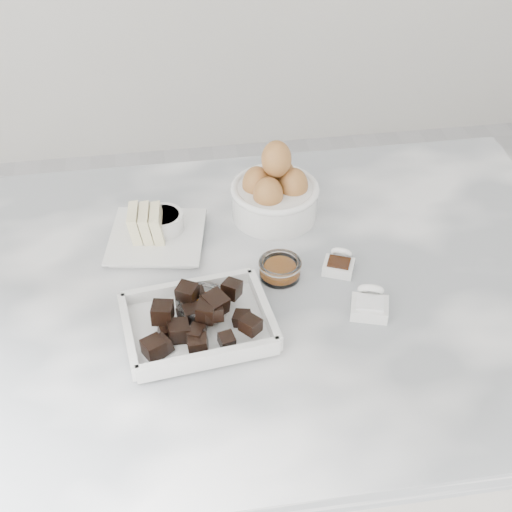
{
  "coord_description": "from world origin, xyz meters",
  "views": [
    {
      "loc": [
        -0.12,
        -0.86,
        1.74
      ],
      "look_at": [
        0.02,
        0.03,
        0.98
      ],
      "focal_mm": 50.0,
      "sensor_mm": 36.0,
      "label": 1
    }
  ],
  "objects_px": {
    "salt_spoon": "(370,303)",
    "chocolate_dish": "(198,320)",
    "egg_bowl": "(275,192)",
    "butter_plate": "(155,232)",
    "zest_bowl": "(203,306)",
    "honey_bowl": "(280,268)",
    "vanilla_spoon": "(339,263)",
    "sugar_ramekin": "(163,224)"
  },
  "relations": [
    {
      "from": "butter_plate",
      "to": "egg_bowl",
      "type": "bearing_deg",
      "value": 11.86
    },
    {
      "from": "chocolate_dish",
      "to": "honey_bowl",
      "type": "xyz_separation_m",
      "value": [
        0.15,
        0.11,
        -0.01
      ]
    },
    {
      "from": "vanilla_spoon",
      "to": "salt_spoon",
      "type": "xyz_separation_m",
      "value": [
        0.02,
        -0.11,
        0.0
      ]
    },
    {
      "from": "honey_bowl",
      "to": "vanilla_spoon",
      "type": "relative_size",
      "value": 1.0
    },
    {
      "from": "chocolate_dish",
      "to": "sugar_ramekin",
      "type": "distance_m",
      "value": 0.25
    },
    {
      "from": "butter_plate",
      "to": "honey_bowl",
      "type": "relative_size",
      "value": 2.62
    },
    {
      "from": "sugar_ramekin",
      "to": "zest_bowl",
      "type": "height_order",
      "value": "sugar_ramekin"
    },
    {
      "from": "chocolate_dish",
      "to": "honey_bowl",
      "type": "height_order",
      "value": "chocolate_dish"
    },
    {
      "from": "zest_bowl",
      "to": "salt_spoon",
      "type": "bearing_deg",
      "value": -6.12
    },
    {
      "from": "butter_plate",
      "to": "zest_bowl",
      "type": "distance_m",
      "value": 0.21
    },
    {
      "from": "sugar_ramekin",
      "to": "salt_spoon",
      "type": "distance_m",
      "value": 0.4
    },
    {
      "from": "chocolate_dish",
      "to": "butter_plate",
      "type": "xyz_separation_m",
      "value": [
        -0.06,
        0.23,
        -0.0
      ]
    },
    {
      "from": "chocolate_dish",
      "to": "butter_plate",
      "type": "distance_m",
      "value": 0.24
    },
    {
      "from": "egg_bowl",
      "to": "honey_bowl",
      "type": "height_order",
      "value": "egg_bowl"
    },
    {
      "from": "sugar_ramekin",
      "to": "egg_bowl",
      "type": "relative_size",
      "value": 0.46
    },
    {
      "from": "chocolate_dish",
      "to": "egg_bowl",
      "type": "xyz_separation_m",
      "value": [
        0.17,
        0.28,
        0.03
      ]
    },
    {
      "from": "honey_bowl",
      "to": "salt_spoon",
      "type": "xyz_separation_m",
      "value": [
        0.13,
        -0.1,
        -0.0
      ]
    },
    {
      "from": "sugar_ramekin",
      "to": "honey_bowl",
      "type": "bearing_deg",
      "value": -37.27
    },
    {
      "from": "chocolate_dish",
      "to": "vanilla_spoon",
      "type": "distance_m",
      "value": 0.27
    },
    {
      "from": "butter_plate",
      "to": "sugar_ramekin",
      "type": "bearing_deg",
      "value": 49.62
    },
    {
      "from": "vanilla_spoon",
      "to": "salt_spoon",
      "type": "height_order",
      "value": "salt_spoon"
    },
    {
      "from": "honey_bowl",
      "to": "vanilla_spoon",
      "type": "height_order",
      "value": "vanilla_spoon"
    },
    {
      "from": "honey_bowl",
      "to": "zest_bowl",
      "type": "relative_size",
      "value": 0.86
    },
    {
      "from": "chocolate_dish",
      "to": "honey_bowl",
      "type": "distance_m",
      "value": 0.18
    },
    {
      "from": "zest_bowl",
      "to": "egg_bowl",
      "type": "bearing_deg",
      "value": 57.45
    },
    {
      "from": "butter_plate",
      "to": "zest_bowl",
      "type": "relative_size",
      "value": 2.25
    },
    {
      "from": "butter_plate",
      "to": "zest_bowl",
      "type": "bearing_deg",
      "value": -71.5
    },
    {
      "from": "egg_bowl",
      "to": "vanilla_spoon",
      "type": "distance_m",
      "value": 0.19
    },
    {
      "from": "sugar_ramekin",
      "to": "vanilla_spoon",
      "type": "xyz_separation_m",
      "value": [
        0.29,
        -0.14,
        -0.01
      ]
    },
    {
      "from": "chocolate_dish",
      "to": "zest_bowl",
      "type": "xyz_separation_m",
      "value": [
        0.01,
        0.03,
        -0.0
      ]
    },
    {
      "from": "zest_bowl",
      "to": "salt_spoon",
      "type": "xyz_separation_m",
      "value": [
        0.26,
        -0.03,
        -0.01
      ]
    },
    {
      "from": "vanilla_spoon",
      "to": "honey_bowl",
      "type": "bearing_deg",
      "value": -178.77
    },
    {
      "from": "egg_bowl",
      "to": "salt_spoon",
      "type": "height_order",
      "value": "egg_bowl"
    },
    {
      "from": "egg_bowl",
      "to": "honey_bowl",
      "type": "relative_size",
      "value": 2.24
    },
    {
      "from": "salt_spoon",
      "to": "chocolate_dish",
      "type": "bearing_deg",
      "value": -178.86
    },
    {
      "from": "chocolate_dish",
      "to": "sugar_ramekin",
      "type": "relative_size",
      "value": 3.26
    },
    {
      "from": "sugar_ramekin",
      "to": "vanilla_spoon",
      "type": "bearing_deg",
      "value": -25.82
    },
    {
      "from": "butter_plate",
      "to": "vanilla_spoon",
      "type": "bearing_deg",
      "value": -21.74
    },
    {
      "from": "sugar_ramekin",
      "to": "salt_spoon",
      "type": "height_order",
      "value": "same"
    },
    {
      "from": "salt_spoon",
      "to": "egg_bowl",
      "type": "bearing_deg",
      "value": 111.21
    },
    {
      "from": "egg_bowl",
      "to": "chocolate_dish",
      "type": "bearing_deg",
      "value": -120.95
    },
    {
      "from": "honey_bowl",
      "to": "salt_spoon",
      "type": "distance_m",
      "value": 0.16
    }
  ]
}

